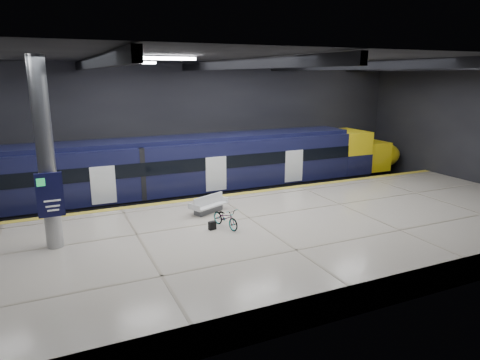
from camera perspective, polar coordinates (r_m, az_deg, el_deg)
ground at (r=20.44m, az=-0.01°, el=-7.11°), size 30.00×30.00×0.00m
room_shell at (r=19.15m, az=-0.02°, el=9.08°), size 30.10×16.10×8.05m
platform at (r=18.15m, az=3.29°, el=-8.05°), size 30.00×11.00×1.10m
safety_strip at (r=22.49m, az=-2.91°, el=-2.18°), size 30.00×0.40×0.01m
rails at (r=25.26m, az=-5.19°, el=-2.84°), size 30.00×1.52×0.16m
train at (r=24.52m, az=-7.04°, el=1.37°), size 29.40×2.84×3.79m
bench at (r=19.88m, az=-4.23°, el=-3.53°), size 2.01×1.48×0.82m
bicycle at (r=17.88m, az=-1.93°, el=-5.05°), size 0.95×1.72×0.85m
pannier_bag at (r=17.75m, az=-3.72°, el=-6.07°), size 0.33×0.24×0.35m
info_column at (r=16.60m, az=-24.45°, el=2.70°), size 0.90×0.78×6.90m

